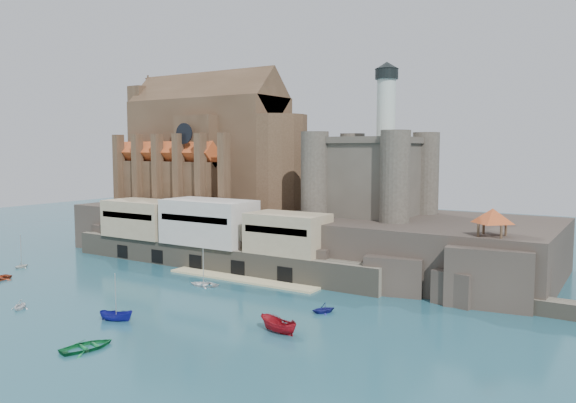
# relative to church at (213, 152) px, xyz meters

# --- Properties ---
(ground) EXTENTS (300.00, 300.00, 0.00)m
(ground) POSITION_rel_church_xyz_m (24.13, -41.85, -22.13)
(ground) COLOR #1B4A5A
(ground) RESTS_ON ground
(promontory) EXTENTS (100.00, 36.00, 10.00)m
(promontory) POSITION_rel_church_xyz_m (23.94, -2.48, -17.20)
(promontory) COLOR #2B2420
(promontory) RESTS_ON ground
(quay) EXTENTS (70.00, 12.00, 13.05)m
(quay) POSITION_rel_church_xyz_m (13.94, -18.78, -16.06)
(quay) COLOR #6E6858
(quay) RESTS_ON ground
(church) EXTENTS (47.00, 25.93, 30.51)m
(church) POSITION_rel_church_xyz_m (0.00, 0.00, 0.00)
(church) COLOR #473221
(church) RESTS_ON promontory
(castle_keep) EXTENTS (21.20, 21.20, 29.30)m
(castle_keep) POSITION_rel_church_xyz_m (40.21, -0.78, -3.81)
(castle_keep) COLOR #443E35
(castle_keep) RESTS_ON promontory
(rock_outcrop) EXTENTS (14.50, 10.50, 8.70)m
(rock_outcrop) POSITION_rel_church_xyz_m (66.13, -16.01, -18.11)
(rock_outcrop) COLOR #2B2420
(rock_outcrop) RESTS_ON ground
(pavilion) EXTENTS (6.40, 6.40, 5.40)m
(pavilion) POSITION_rel_church_xyz_m (66.13, -15.85, -9.40)
(pavilion) COLOR #473221
(pavilion) RESTS_ON rock_outcrop
(boat_1) EXTENTS (3.21, 2.96, 3.18)m
(boat_1) POSITION_rel_church_xyz_m (10.28, -55.17, -22.13)
(boat_1) COLOR white
(boat_1) RESTS_ON ground
(boat_2) EXTENTS (2.33, 2.31, 4.65)m
(boat_2) POSITION_rel_church_xyz_m (26.20, -51.50, -22.13)
(boat_2) COLOR navy
(boat_2) RESTS_ON ground
(boat_3) EXTENTS (4.52, 2.30, 6.08)m
(boat_3) POSITION_rel_church_xyz_m (31.85, -60.50, -22.13)
(boat_3) COLOR #127439
(boat_3) RESTS_ON ground
(boat_4) EXTENTS (2.65, 1.75, 2.93)m
(boat_4) POSITION_rel_church_xyz_m (-15.50, -38.70, -22.13)
(boat_4) COLOR silver
(boat_4) RESTS_ON ground
(boat_5) EXTENTS (2.59, 2.55, 5.76)m
(boat_5) POSITION_rel_church_xyz_m (46.97, -43.91, -22.13)
(boat_5) COLOR maroon
(boat_5) RESTS_ON ground
(boat_6) EXTENTS (1.51, 3.84, 5.24)m
(boat_6) POSITION_rel_church_xyz_m (23.29, -30.63, -22.13)
(boat_6) COLOR white
(boat_6) RESTS_ON ground
(boat_7) EXTENTS (3.47, 3.17, 3.43)m
(boat_7) POSITION_rel_church_xyz_m (47.77, -33.62, -22.13)
(boat_7) COLOR navy
(boat_7) RESTS_ON ground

